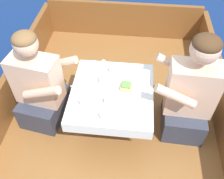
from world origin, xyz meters
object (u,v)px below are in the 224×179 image
Objects in this scene: coffee_cup_port at (83,102)px; tin_can at (108,101)px; person_starboard at (189,96)px; sandwich at (126,86)px; person_port at (40,88)px; coffee_cup_starboard at (105,115)px.

coffee_cup_port is 1.37× the size of tin_can.
person_starboard reaches higher than sandwich.
sandwich and coffee_cup_port have the same top height.
person_port reaches higher than sandwich.
tin_can is at bearing -4.36° from person_port.
coffee_cup_starboard is at bearing 27.30° from person_starboard.
coffee_cup_starboard is at bearing -16.46° from person_port.
coffee_cup_starboard is 1.53× the size of tin_can.
coffee_cup_starboard is (0.62, -0.30, 0.09)m from person_port.
coffee_cup_port is (0.44, -0.19, 0.09)m from person_port.
person_starboard is 0.53m from sandwich.
person_port is 10.51× the size of coffee_cup_port.
tin_can is (-0.66, -0.17, 0.05)m from person_starboard.
person_starboard is at bearing 25.16° from coffee_cup_starboard.
person_starboard reaches higher than person_port.
person_port is 0.77m from sandwich.
person_port is at bearing 156.51° from coffee_cup_port.
tin_can is (0.19, 0.03, -0.00)m from coffee_cup_port.
person_starboard is 10.16× the size of sandwich.
sandwich is 0.22m from tin_can.
person_port is at bearing -178.87° from sandwich.
person_port is 1.29m from person_starboard.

